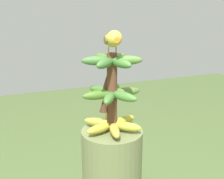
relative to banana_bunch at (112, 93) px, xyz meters
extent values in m
cylinder|color=brown|center=(0.00, 0.00, 0.00)|extent=(0.04, 0.04, 0.32)
ellipsoid|color=gold|center=(-0.02, 0.06, -0.13)|extent=(0.07, 0.13, 0.04)
ellipsoid|color=gold|center=(-0.06, 0.01, -0.13)|extent=(0.13, 0.06, 0.04)
ellipsoid|color=#A9A338|center=(-0.04, -0.04, -0.13)|extent=(0.11, 0.12, 0.04)
ellipsoid|color=gold|center=(0.02, -0.06, -0.13)|extent=(0.07, 0.13, 0.04)
ellipsoid|color=gold|center=(0.06, -0.01, -0.13)|extent=(0.13, 0.06, 0.04)
ellipsoid|color=gold|center=(0.04, 0.05, -0.13)|extent=(0.11, 0.12, 0.04)
ellipsoid|color=#487B34|center=(0.05, 0.03, 0.00)|extent=(0.13, 0.09, 0.04)
ellipsoid|color=#50702D|center=(0.00, 0.06, 0.00)|extent=(0.04, 0.13, 0.04)
ellipsoid|color=#467A2D|center=(-0.05, 0.03, 0.00)|extent=(0.13, 0.10, 0.04)
ellipsoid|color=#3F7228|center=(-0.05, -0.03, 0.00)|extent=(0.13, 0.09, 0.04)
ellipsoid|color=#487026|center=(0.00, -0.06, 0.00)|extent=(0.04, 0.13, 0.04)
ellipsoid|color=#477633|center=(0.05, -0.03, 0.00)|extent=(0.13, 0.10, 0.04)
ellipsoid|color=#517C33|center=(0.02, 0.05, 0.13)|extent=(0.07, 0.13, 0.04)
ellipsoid|color=#4A732F|center=(-0.04, 0.04, 0.13)|extent=(0.11, 0.12, 0.04)
ellipsoid|color=#45702A|center=(-0.05, -0.01, 0.13)|extent=(0.13, 0.06, 0.04)
ellipsoid|color=#406C33|center=(-0.02, -0.05, 0.13)|extent=(0.07, 0.13, 0.04)
ellipsoid|color=#3E6E31|center=(0.04, -0.04, 0.13)|extent=(0.11, 0.12, 0.04)
ellipsoid|color=#437633|center=(0.06, 0.01, 0.13)|extent=(0.13, 0.06, 0.04)
cone|color=#4C2D1E|center=(-0.01, -0.03, -0.05)|extent=(0.04, 0.04, 0.06)
cone|color=brown|center=(-0.03, -0.01, 0.04)|extent=(0.04, 0.04, 0.06)
cylinder|color=#C68933|center=(0.00, -0.01, 0.17)|extent=(0.00, 0.00, 0.02)
cylinder|color=#C68933|center=(0.01, 0.02, 0.17)|extent=(0.00, 0.00, 0.02)
ellipsoid|color=gold|center=(0.00, 0.00, 0.21)|extent=(0.11, 0.07, 0.05)
ellipsoid|color=brown|center=(-0.01, -0.02, 0.21)|extent=(0.08, 0.02, 0.03)
ellipsoid|color=brown|center=(0.00, 0.03, 0.21)|extent=(0.08, 0.02, 0.03)
cube|color=brown|center=(-0.08, 0.02, 0.21)|extent=(0.08, 0.04, 0.01)
sphere|color=gold|center=(0.05, -0.01, 0.22)|extent=(0.06, 0.06, 0.06)
sphere|color=black|center=(0.06, 0.01, 0.23)|extent=(0.01, 0.01, 0.01)
cone|color=orange|center=(0.08, -0.02, 0.22)|extent=(0.04, 0.03, 0.02)
sphere|color=#387A3D|center=(-0.98, 0.42, -0.97)|extent=(0.33, 0.33, 0.33)
camera|label=1|loc=(1.07, -0.41, 0.36)|focal=48.30mm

